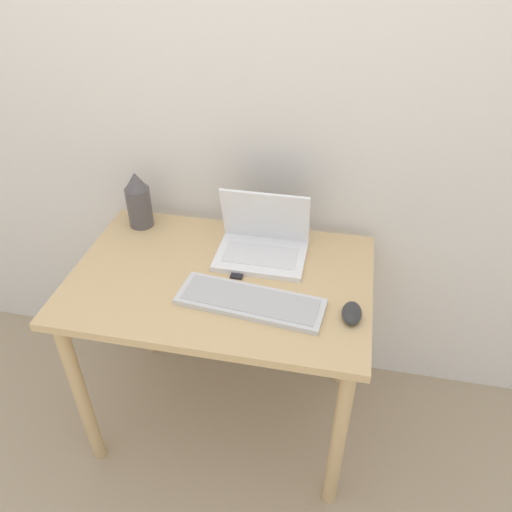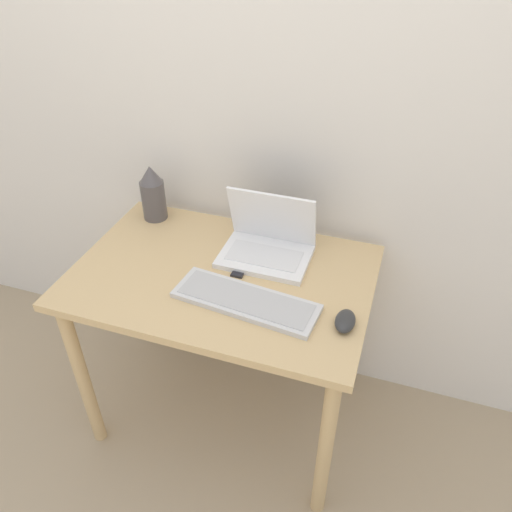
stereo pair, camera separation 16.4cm
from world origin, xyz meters
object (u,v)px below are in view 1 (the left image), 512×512
Objects in this scene: keyboard at (250,301)px; vase at (138,200)px; mouse at (352,313)px; mp3_player at (238,273)px; laptop at (263,242)px.

vase reaches higher than keyboard.
mouse is 0.45× the size of vase.
mouse is at bearing -19.98° from mp3_player.
vase reaches higher than mp3_player.
keyboard is 7.42× the size of mp3_player.
mp3_player is (-0.07, 0.14, -0.01)m from keyboard.
mouse is at bearing -39.55° from laptop.
laptop is at bearing 92.82° from keyboard.
keyboard is 0.32m from mouse.
mouse reaches higher than mp3_player.
vase is (-0.52, 0.37, 0.10)m from keyboard.
mouse is 1.57× the size of mp3_player.
vase is at bearing 169.03° from laptop.
mp3_player is at bearing -27.40° from vase.
vase is 3.46× the size of mp3_player.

